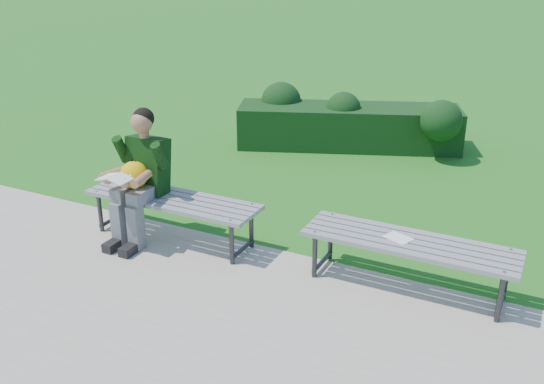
{
  "coord_description": "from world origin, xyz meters",
  "views": [
    {
      "loc": [
        2.46,
        -4.73,
        2.77
      ],
      "look_at": [
        0.18,
        -0.15,
        0.68
      ],
      "focal_mm": 40.0,
      "sensor_mm": 36.0,
      "label": 1
    }
  ],
  "objects": [
    {
      "name": "ground",
      "position": [
        0.0,
        0.0,
        0.0
      ],
      "size": [
        80.0,
        80.0,
        0.0
      ],
      "color": "#207F1C",
      "rests_on": "ground"
    },
    {
      "name": "walkway",
      "position": [
        0.0,
        -1.75,
        0.01
      ],
      "size": [
        30.0,
        3.5,
        0.02
      ],
      "color": "#BCB49C",
      "rests_on": "ground"
    },
    {
      "name": "hedge",
      "position": [
        -0.38,
        3.45,
        0.37
      ],
      "size": [
        3.34,
        1.9,
        0.87
      ],
      "color": "#153C0F",
      "rests_on": "ground"
    },
    {
      "name": "bench_left",
      "position": [
        -0.87,
        -0.26,
        0.42
      ],
      "size": [
        1.8,
        0.5,
        0.46
      ],
      "color": "gray",
      "rests_on": "walkway"
    },
    {
      "name": "bench_right",
      "position": [
        1.46,
        -0.14,
        0.42
      ],
      "size": [
        1.8,
        0.5,
        0.46
      ],
      "color": "gray",
      "rests_on": "walkway"
    },
    {
      "name": "seated_boy",
      "position": [
        -1.17,
        -0.36,
        0.71
      ],
      "size": [
        0.56,
        0.76,
        1.31
      ],
      "color": "gray",
      "rests_on": "walkway"
    },
    {
      "name": "paper_sheet",
      "position": [
        1.36,
        -0.14,
        0.47
      ],
      "size": [
        0.26,
        0.23,
        0.01
      ],
      "color": "white",
      "rests_on": "bench_right"
    }
  ]
}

